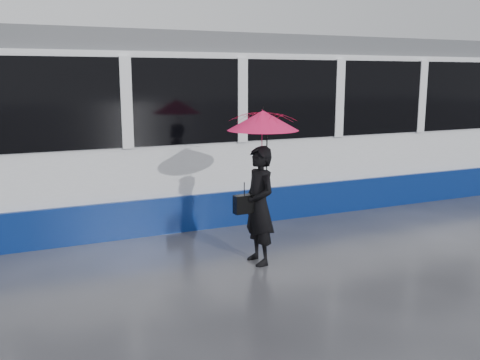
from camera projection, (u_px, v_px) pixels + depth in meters
name	position (u px, v px, depth m)	size (l,w,h in m)	color
ground	(230.00, 251.00, 8.13)	(90.00, 90.00, 0.00)	#28292D
rails	(179.00, 213.00, 10.37)	(34.00, 1.51, 0.02)	#3F3D38
tram	(325.00, 123.00, 11.39)	(26.00, 2.56, 3.35)	white
woman	(259.00, 206.00, 7.46)	(0.61, 0.40, 1.67)	black
umbrella	(263.00, 134.00, 7.29)	(1.03, 1.03, 1.13)	#EC1367
handbag	(244.00, 204.00, 7.38)	(0.30, 0.14, 0.44)	black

